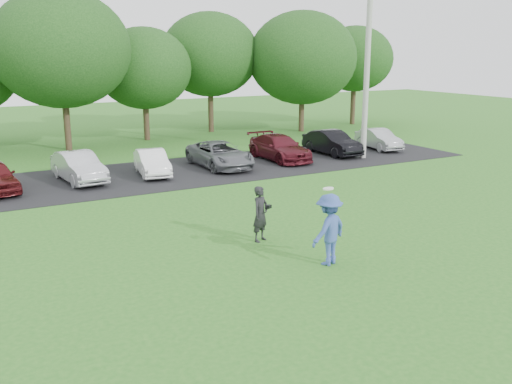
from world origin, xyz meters
The scene contains 7 objects.
ground centered at (0.00, 0.00, 0.00)m, with size 100.00×100.00×0.00m, color #25671D.
parking_lot centered at (0.00, 13.00, 0.01)m, with size 32.00×6.50×0.03m, color black.
utility_pole centered at (10.81, 11.68, 5.50)m, with size 0.28×0.28×11.00m, color #A9A9A4.
frisbee_player centered at (0.41, 0.34, 0.95)m, with size 1.38×1.06×2.13m.
camera_bystander centered at (-0.23, 2.81, 0.82)m, with size 0.71×0.61×1.64m.
parked_cars centered at (-0.27, 13.09, 0.64)m, with size 28.32×4.53×1.26m.
tree_row centered at (1.51, 22.76, 4.91)m, with size 42.39×9.85×8.64m.
Camera 1 is at (-8.02, -11.07, 5.48)m, focal length 40.00 mm.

